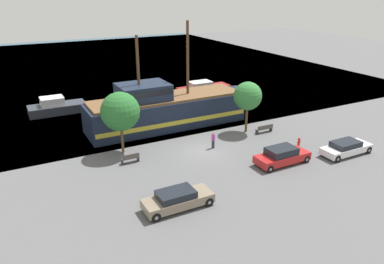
{
  "coord_description": "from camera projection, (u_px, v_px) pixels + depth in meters",
  "views": [
    {
      "loc": [
        -15.33,
        -26.89,
        13.94
      ],
      "look_at": [
        -0.04,
        2.0,
        1.2
      ],
      "focal_mm": 35.0,
      "sensor_mm": 36.0,
      "label": 1
    }
  ],
  "objects": [
    {
      "name": "tree_row_east",
      "position": [
        120.0,
        112.0,
        32.28
      ],
      "size": [
        3.41,
        3.41,
        5.58
      ],
      "color": "brown",
      "rests_on": "ground_plane"
    },
    {
      "name": "parked_car_curb_mid",
      "position": [
        177.0,
        199.0,
        24.99
      ],
      "size": [
        4.78,
        1.83,
        1.32
      ],
      "color": "#7F705B",
      "rests_on": "ground_plane"
    },
    {
      "name": "fire_hydrant",
      "position": [
        299.0,
        141.0,
        35.05
      ],
      "size": [
        0.42,
        0.25,
        0.76
      ],
      "color": "red",
      "rests_on": "ground_plane"
    },
    {
      "name": "moored_boat_dockside",
      "position": [
        203.0,
        89.0,
        51.8
      ],
      "size": [
        7.48,
        2.54,
        1.79
      ],
      "color": "maroon",
      "rests_on": "water_surface"
    },
    {
      "name": "pedestrian_walking_near",
      "position": [
        213.0,
        140.0,
        34.32
      ],
      "size": [
        0.32,
        0.32,
        1.53
      ],
      "color": "#232838",
      "rests_on": "ground_plane"
    },
    {
      "name": "parked_car_curb_front",
      "position": [
        346.0,
        148.0,
        33.01
      ],
      "size": [
        4.83,
        1.83,
        1.28
      ],
      "color": "white",
      "rests_on": "ground_plane"
    },
    {
      "name": "bench_promenade_west",
      "position": [
        265.0,
        129.0,
        38.05
      ],
      "size": [
        1.89,
        0.45,
        0.85
      ],
      "color": "#4C4742",
      "rests_on": "ground_plane"
    },
    {
      "name": "tree_row_mideast",
      "position": [
        248.0,
        96.0,
        37.12
      ],
      "size": [
        2.83,
        2.83,
        5.21
      ],
      "color": "brown",
      "rests_on": "ground_plane"
    },
    {
      "name": "moored_boat_outer",
      "position": [
        56.0,
        107.0,
        43.89
      ],
      "size": [
        6.43,
        2.58,
        1.97
      ],
      "color": "#2D333D",
      "rests_on": "water_surface"
    },
    {
      "name": "pirate_ship",
      "position": [
        166.0,
        109.0,
        39.44
      ],
      "size": [
        18.12,
        4.75,
        10.79
      ],
      "color": "#192338",
      "rests_on": "water_surface"
    },
    {
      "name": "ground_plane",
      "position": [
        203.0,
        151.0,
        33.88
      ],
      "size": [
        160.0,
        160.0,
        0.0
      ],
      "primitive_type": "plane",
      "color": "#5B5B5E"
    },
    {
      "name": "bench_promenade_east",
      "position": [
        130.0,
        158.0,
        31.52
      ],
      "size": [
        1.53,
        0.45,
        0.85
      ],
      "color": "#4C4742",
      "rests_on": "ground_plane"
    },
    {
      "name": "water_surface",
      "position": [
        88.0,
        66.0,
        70.12
      ],
      "size": [
        80.0,
        80.0,
        0.0
      ],
      "primitive_type": "plane",
      "color": "#33566B",
      "rests_on": "ground"
    },
    {
      "name": "parked_car_curb_rear",
      "position": [
        282.0,
        156.0,
        31.27
      ],
      "size": [
        4.78,
        1.9,
        1.48
      ],
      "color": "#B21E1E",
      "rests_on": "ground_plane"
    }
  ]
}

